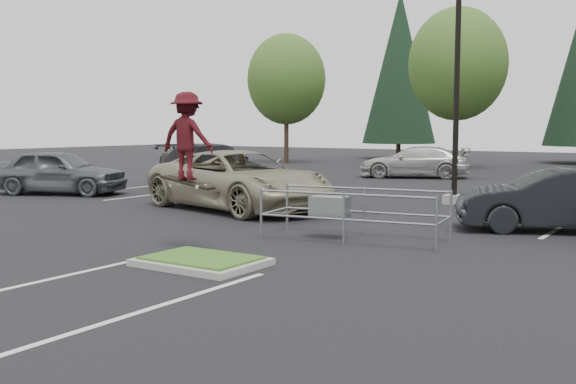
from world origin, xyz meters
The scene contains 14 objects.
ground centered at (0.00, 0.00, 0.00)m, with size 120.00×120.00×0.00m, color black.
grass_median centered at (0.00, 0.00, 0.08)m, with size 2.20×1.60×0.16m.
stall_lines centered at (-1.35, 6.02, 0.00)m, with size 22.62×17.60×0.01m.
light_pole centered at (0.50, 12.00, 4.56)m, with size 0.70×0.60×10.12m.
decid_a centered at (-18.01, 30.03, 5.58)m, with size 5.44×5.44×8.91m.
decid_b centered at (-6.01, 30.53, 6.04)m, with size 5.89×5.89×9.64m.
conif_a centered at (-14.00, 40.00, 7.10)m, with size 5.72×5.72×13.00m.
cart_corral centered at (0.59, 3.93, 0.72)m, with size 4.20×2.02×1.14m.
skateboarder centered at (-1.20, 1.00, 2.32)m, with size 1.23×0.81×1.95m.
car_l_tan centered at (-4.50, 7.00, 0.90)m, with size 2.99×6.49×1.80m, color gray.
car_l_black centered at (-9.41, 11.50, 0.92)m, with size 2.58×6.35×1.84m, color black.
car_l_grey centered at (-13.03, 7.00, 0.85)m, with size 2.00×4.97×1.69m, color #53565B.
car_r_charc centered at (4.50, 7.80, 0.76)m, with size 1.61×4.61×1.52m, color black.
car_far_silver centered at (-5.00, 22.00, 0.77)m, with size 2.16×5.32×1.54m, color #B4B3AE.
Camera 1 is at (7.99, -9.25, 2.53)m, focal length 42.00 mm.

